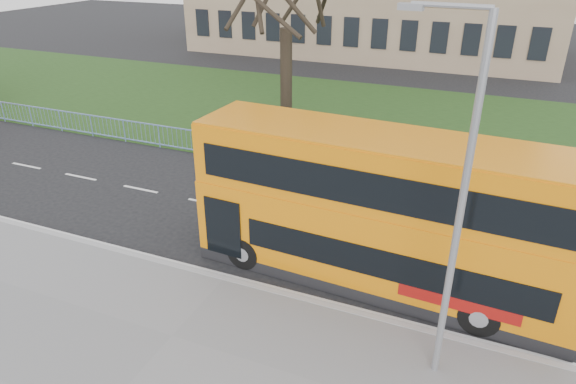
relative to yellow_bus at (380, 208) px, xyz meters
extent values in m
plane|color=black|center=(-3.87, -0.21, -2.28)|extent=(120.00, 120.00, 0.00)
cube|color=#949497|center=(-3.87, -1.76, -2.21)|extent=(80.00, 0.20, 0.14)
cube|color=#1E3B15|center=(-3.87, 14.09, -2.24)|extent=(80.00, 15.40, 0.08)
cube|color=orange|center=(0.00, 0.01, -0.99)|extent=(10.27, 2.91, 1.89)
cube|color=orange|center=(0.00, 0.01, 0.12)|extent=(10.27, 2.91, 0.33)
cube|color=orange|center=(0.00, 0.01, 1.13)|extent=(10.21, 2.86, 1.69)
cube|color=black|center=(0.52, -1.23, -0.92)|extent=(7.83, 0.42, 0.82)
cube|color=black|center=(-0.06, -1.18, 1.04)|extent=(9.34, 0.50, 0.92)
cylinder|color=black|center=(-3.68, -0.90, -1.78)|extent=(1.02, 0.32, 1.01)
cylinder|color=black|center=(2.90, -1.22, -1.78)|extent=(1.02, 0.32, 1.01)
cylinder|color=gray|center=(2.13, -2.95, 1.64)|extent=(0.15, 0.15, 7.61)
cylinder|color=gray|center=(1.47, -2.90, 5.45)|extent=(1.34, 0.19, 0.10)
cube|color=gray|center=(0.80, -2.85, 5.40)|extent=(0.44, 0.20, 0.11)
camera|label=1|loc=(2.44, -12.10, 6.37)|focal=32.00mm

